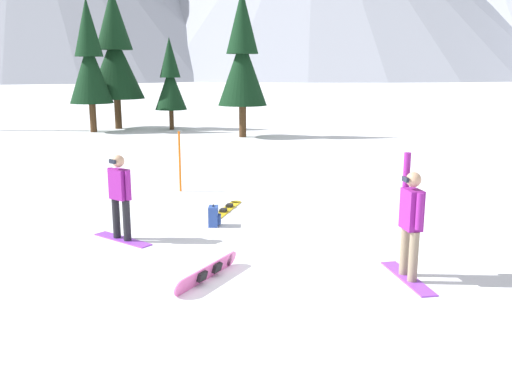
{
  "coord_description": "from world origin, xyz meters",
  "views": [
    {
      "loc": [
        1.01,
        -8.2,
        3.35
      ],
      "look_at": [
        -0.05,
        2.3,
        1.0
      ],
      "focal_mm": 38.78,
      "sensor_mm": 36.0,
      "label": 1
    }
  ],
  "objects_px": {
    "trail_marker_pole": "(180,162)",
    "pine_tree_broad": "(242,58)",
    "backpack_blue": "(214,216)",
    "loose_snowboard_far_spare": "(208,272)",
    "loose_snowboard_near_left": "(226,209)",
    "pine_tree_leaning": "(170,80)",
    "pine_tree_tall": "(115,53)",
    "pine_tree_twin": "(89,60)",
    "snowboarder_midground": "(120,196)",
    "snowboarder_foreground": "(411,222)"
  },
  "relations": [
    {
      "from": "snowboarder_midground",
      "to": "pine_tree_broad",
      "type": "distance_m",
      "value": 17.63
    },
    {
      "from": "pine_tree_twin",
      "to": "snowboarder_midground",
      "type": "bearing_deg",
      "value": -66.67
    },
    {
      "from": "backpack_blue",
      "to": "pine_tree_twin",
      "type": "bearing_deg",
      "value": 118.99
    },
    {
      "from": "loose_snowboard_near_left",
      "to": "pine_tree_tall",
      "type": "distance_m",
      "value": 20.66
    },
    {
      "from": "pine_tree_tall",
      "to": "pine_tree_twin",
      "type": "bearing_deg",
      "value": -112.0
    },
    {
      "from": "backpack_blue",
      "to": "loose_snowboard_far_spare",
      "type": "bearing_deg",
      "value": -81.71
    },
    {
      "from": "snowboarder_foreground",
      "to": "pine_tree_leaning",
      "type": "xyz_separation_m",
      "value": [
        -9.53,
        22.03,
        1.8
      ]
    },
    {
      "from": "pine_tree_tall",
      "to": "pine_tree_twin",
      "type": "distance_m",
      "value": 2.04
    },
    {
      "from": "pine_tree_leaning",
      "to": "pine_tree_broad",
      "type": "xyz_separation_m",
      "value": [
        4.44,
        -3.09,
        1.13
      ]
    },
    {
      "from": "loose_snowboard_near_left",
      "to": "backpack_blue",
      "type": "xyz_separation_m",
      "value": [
        -0.06,
        -1.4,
        0.19
      ]
    },
    {
      "from": "snowboarder_midground",
      "to": "pine_tree_tall",
      "type": "height_order",
      "value": "pine_tree_tall"
    },
    {
      "from": "trail_marker_pole",
      "to": "pine_tree_twin",
      "type": "relative_size",
      "value": 0.24
    },
    {
      "from": "loose_snowboard_far_spare",
      "to": "pine_tree_tall",
      "type": "distance_m",
      "value": 24.88
    },
    {
      "from": "snowboarder_foreground",
      "to": "trail_marker_pole",
      "type": "bearing_deg",
      "value": 130.52
    },
    {
      "from": "loose_snowboard_far_spare",
      "to": "pine_tree_twin",
      "type": "distance_m",
      "value": 23.46
    },
    {
      "from": "pine_tree_tall",
      "to": "snowboarder_midground",
      "type": "bearing_deg",
      "value": -70.39
    },
    {
      "from": "pine_tree_leaning",
      "to": "pine_tree_twin",
      "type": "bearing_deg",
      "value": -157.38
    },
    {
      "from": "snowboarder_foreground",
      "to": "snowboarder_midground",
      "type": "xyz_separation_m",
      "value": [
        -5.35,
        1.56,
        -0.06
      ]
    },
    {
      "from": "snowboarder_midground",
      "to": "pine_tree_tall",
      "type": "distance_m",
      "value": 22.2
    },
    {
      "from": "loose_snowboard_near_left",
      "to": "pine_tree_leaning",
      "type": "relative_size",
      "value": 0.37
    },
    {
      "from": "trail_marker_pole",
      "to": "pine_tree_tall",
      "type": "distance_m",
      "value": 18.08
    },
    {
      "from": "snowboarder_foreground",
      "to": "snowboarder_midground",
      "type": "relative_size",
      "value": 1.19
    },
    {
      "from": "loose_snowboard_far_spare",
      "to": "pine_tree_leaning",
      "type": "height_order",
      "value": "pine_tree_leaning"
    },
    {
      "from": "trail_marker_pole",
      "to": "pine_tree_broad",
      "type": "distance_m",
      "value": 13.17
    },
    {
      "from": "snowboarder_foreground",
      "to": "backpack_blue",
      "type": "relative_size",
      "value": 4.33
    },
    {
      "from": "loose_snowboard_near_left",
      "to": "snowboarder_foreground",
      "type": "bearing_deg",
      "value": -48.81
    },
    {
      "from": "snowboarder_midground",
      "to": "trail_marker_pole",
      "type": "distance_m",
      "value": 4.57
    },
    {
      "from": "snowboarder_midground",
      "to": "snowboarder_foreground",
      "type": "bearing_deg",
      "value": -16.31
    },
    {
      "from": "snowboarder_foreground",
      "to": "pine_tree_tall",
      "type": "xyz_separation_m",
      "value": [
        -12.71,
        22.24,
        3.26
      ]
    },
    {
      "from": "snowboarder_midground",
      "to": "pine_tree_leaning",
      "type": "bearing_deg",
      "value": 101.55
    },
    {
      "from": "backpack_blue",
      "to": "pine_tree_tall",
      "type": "relative_size",
      "value": 0.06
    },
    {
      "from": "trail_marker_pole",
      "to": "pine_tree_broad",
      "type": "bearing_deg",
      "value": 89.29
    },
    {
      "from": "loose_snowboard_far_spare",
      "to": "pine_tree_broad",
      "type": "height_order",
      "value": "pine_tree_broad"
    },
    {
      "from": "loose_snowboard_near_left",
      "to": "pine_tree_broad",
      "type": "xyz_separation_m",
      "value": [
        -1.45,
        14.78,
        3.88
      ]
    },
    {
      "from": "loose_snowboard_near_left",
      "to": "snowboarder_midground",
      "type": "bearing_deg",
      "value": -123.35
    },
    {
      "from": "backpack_blue",
      "to": "pine_tree_twin",
      "type": "xyz_separation_m",
      "value": [
        -9.77,
        17.63,
        3.62
      ]
    },
    {
      "from": "backpack_blue",
      "to": "trail_marker_pole",
      "type": "bearing_deg",
      "value": 114.63
    },
    {
      "from": "snowboarder_midground",
      "to": "pine_tree_leaning",
      "type": "xyz_separation_m",
      "value": [
        -4.18,
        20.46,
        1.86
      ]
    },
    {
      "from": "trail_marker_pole",
      "to": "pine_tree_tall",
      "type": "xyz_separation_m",
      "value": [
        -7.47,
        16.11,
        3.39
      ]
    },
    {
      "from": "snowboarder_foreground",
      "to": "trail_marker_pole",
      "type": "height_order",
      "value": "snowboarder_foreground"
    },
    {
      "from": "loose_snowboard_near_left",
      "to": "pine_tree_broad",
      "type": "relative_size",
      "value": 0.26
    },
    {
      "from": "loose_snowboard_far_spare",
      "to": "pine_tree_leaning",
      "type": "relative_size",
      "value": 0.33
    },
    {
      "from": "loose_snowboard_far_spare",
      "to": "trail_marker_pole",
      "type": "height_order",
      "value": "trail_marker_pole"
    },
    {
      "from": "snowboarder_midground",
      "to": "trail_marker_pole",
      "type": "bearing_deg",
      "value": 88.7
    },
    {
      "from": "snowboarder_midground",
      "to": "trail_marker_pole",
      "type": "relative_size",
      "value": 1.02
    },
    {
      "from": "trail_marker_pole",
      "to": "loose_snowboard_far_spare",
      "type": "bearing_deg",
      "value": -72.92
    },
    {
      "from": "pine_tree_leaning",
      "to": "pine_tree_broad",
      "type": "distance_m",
      "value": 5.53
    },
    {
      "from": "pine_tree_broad",
      "to": "snowboarder_midground",
      "type": "bearing_deg",
      "value": -90.86
    },
    {
      "from": "trail_marker_pole",
      "to": "pine_tree_twin",
      "type": "height_order",
      "value": "pine_tree_twin"
    },
    {
      "from": "pine_tree_leaning",
      "to": "pine_tree_broad",
      "type": "relative_size",
      "value": 0.71
    }
  ]
}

